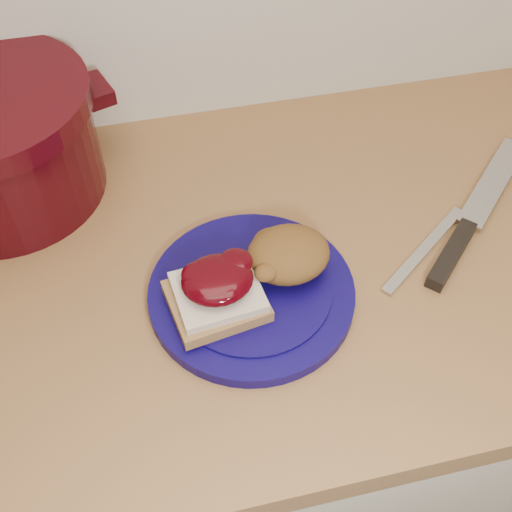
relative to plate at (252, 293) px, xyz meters
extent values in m
cube|color=beige|center=(0.06, 0.06, -0.48)|extent=(4.00, 0.60, 0.86)
cylinder|color=#0B0547|center=(0.00, 0.00, 0.00)|extent=(0.26, 0.26, 0.02)
cube|color=olive|center=(-0.04, -0.02, 0.02)|extent=(0.12, 0.10, 0.02)
cube|color=beige|center=(-0.04, -0.01, 0.03)|extent=(0.10, 0.09, 0.01)
ellipsoid|color=#310107|center=(-0.04, -0.01, 0.05)|extent=(0.08, 0.08, 0.02)
ellipsoid|color=brown|center=(0.05, 0.02, 0.04)|extent=(0.10, 0.09, 0.05)
cube|color=black|center=(0.25, 0.00, 0.00)|extent=(0.10, 0.10, 0.02)
cube|color=silver|center=(0.36, 0.11, 0.00)|extent=(0.16, 0.16, 0.00)
cube|color=silver|center=(0.23, 0.02, 0.00)|extent=(0.15, 0.12, 0.00)
cube|color=#32050A|center=(-0.14, 0.30, 0.10)|extent=(0.05, 0.07, 0.02)
cylinder|color=black|center=(-0.26, 0.28, 0.05)|extent=(0.06, 0.06, 0.12)
camera|label=1|loc=(-0.10, -0.44, 0.60)|focal=45.00mm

